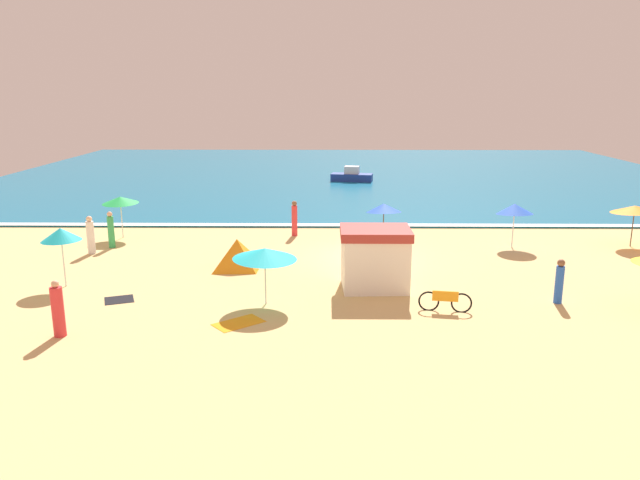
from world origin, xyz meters
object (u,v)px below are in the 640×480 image
at_px(beach_umbrella_5, 265,254).
at_px(beachgoer_1, 357,249).
at_px(beach_umbrella_1, 515,209).
at_px(lifeguard_cabana, 375,258).
at_px(beach_tent, 237,254).
at_px(parked_bicycle, 445,301).
at_px(beachgoer_3, 294,219).
at_px(beach_umbrella_4, 120,200).
at_px(small_boat_0, 352,176).
at_px(beachgoer_5, 91,236).
at_px(beach_umbrella_6, 384,208).
at_px(beach_umbrella_0, 61,234).
at_px(beach_umbrella_3, 635,209).
at_px(beachgoer_2, 111,230).
at_px(beachgoer_4, 559,282).
at_px(beachgoer_0, 58,310).

height_order(beach_umbrella_5, beachgoer_1, beach_umbrella_5).
bearing_deg(beach_umbrella_1, lifeguard_cabana, -138.31).
xyz_separation_m(beach_tent, beachgoer_1, (5.10, 0.12, 0.18)).
bearing_deg(parked_bicycle, lifeguard_cabana, 131.90).
xyz_separation_m(parked_bicycle, beachgoer_3, (-5.74, 11.12, 0.52)).
relative_size(beach_umbrella_5, beachgoer_1, 1.87).
bearing_deg(beach_umbrella_4, small_boat_0, 57.15).
bearing_deg(beachgoer_5, beach_umbrella_6, 11.74).
height_order(beach_umbrella_6, beach_tent, beach_umbrella_6).
bearing_deg(beach_umbrella_0, beach_umbrella_6, 30.63).
bearing_deg(beach_umbrella_5, beach_umbrella_3, 26.31).
bearing_deg(parked_bicycle, beach_umbrella_4, 143.90).
bearing_deg(beachgoer_5, beach_umbrella_5, -37.61).
distance_m(beachgoer_2, small_boat_0, 24.88).
relative_size(beach_umbrella_1, parked_bicycle, 1.22).
distance_m(lifeguard_cabana, beachgoer_2, 13.63).
distance_m(beach_umbrella_5, beachgoer_4, 10.48).
relative_size(beach_umbrella_3, beachgoer_1, 1.84).
height_order(beachgoer_0, beachgoer_5, beachgoer_0).
distance_m(lifeguard_cabana, parked_bicycle, 3.44).
height_order(beach_umbrella_5, beachgoer_0, beach_umbrella_5).
height_order(lifeguard_cabana, small_boat_0, lifeguard_cabana).
bearing_deg(beach_umbrella_5, beach_umbrella_6, 62.39).
relative_size(beachgoer_3, small_boat_0, 0.52).
distance_m(beach_umbrella_4, beachgoer_5, 3.40).
height_order(beach_umbrella_0, beachgoer_3, beach_umbrella_0).
bearing_deg(lifeguard_cabana, beach_umbrella_4, 146.59).
xyz_separation_m(beach_umbrella_6, beachgoer_3, (-4.54, 0.82, -0.74)).
distance_m(beach_tent, small_boat_0, 25.65).
xyz_separation_m(beach_umbrella_0, parked_bicycle, (14.19, -2.62, -1.68)).
distance_m(beach_umbrella_0, parked_bicycle, 14.52).
height_order(beachgoer_1, beachgoer_2, beachgoer_2).
distance_m(beach_umbrella_6, beach_tent, 8.50).
relative_size(beach_umbrella_1, beach_umbrella_3, 0.72).
xyz_separation_m(beach_umbrella_6, beach_tent, (-6.67, -5.17, -1.00)).
distance_m(beach_umbrella_3, beachgoer_5, 25.78).
bearing_deg(beach_tent, beachgoer_5, 162.06).
bearing_deg(beach_umbrella_1, beachgoer_3, 167.90).
xyz_separation_m(parked_bicycle, beachgoer_5, (-14.99, 7.44, 0.47)).
bearing_deg(beachgoer_0, small_boat_0, 72.37).
bearing_deg(beach_umbrella_3, beach_umbrella_0, -165.46).
distance_m(beach_umbrella_4, beachgoer_0, 13.17).
xyz_separation_m(beachgoer_0, beachgoer_2, (-2.13, 10.85, 0.02)).
height_order(beach_umbrella_4, small_boat_0, beach_umbrella_4).
bearing_deg(beach_umbrella_6, beach_umbrella_4, 178.60).
bearing_deg(beachgoer_2, beach_umbrella_3, 1.17).
relative_size(lifeguard_cabana, beachgoer_1, 1.58).
height_order(beach_umbrella_6, beachgoer_0, beach_umbrella_6).
xyz_separation_m(beachgoer_0, beachgoer_1, (9.54, 7.55, -0.02)).
relative_size(lifeguard_cabana, beachgoer_3, 1.43).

